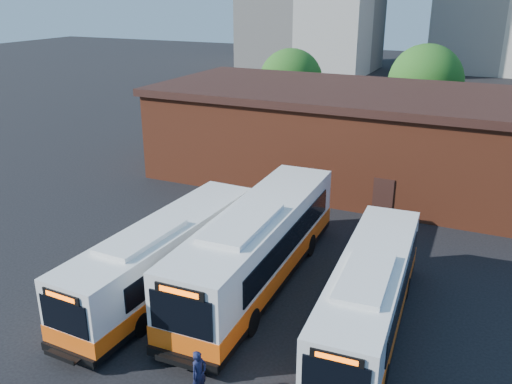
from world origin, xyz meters
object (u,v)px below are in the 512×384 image
at_px(bus_east, 369,298).
at_px(transit_worker, 199,374).
at_px(bus_mideast, 258,249).
at_px(bus_midwest, 165,259).

relative_size(bus_east, transit_worker, 7.11).
height_order(bus_mideast, bus_east, bus_mideast).
distance_m(bus_midwest, bus_mideast, 4.14).
xyz_separation_m(bus_mideast, bus_east, (5.48, -1.54, -0.26)).
relative_size(bus_midwest, bus_mideast, 0.88).
relative_size(bus_midwest, transit_worker, 7.35).
height_order(bus_midwest, bus_mideast, bus_mideast).
bearing_deg(bus_mideast, bus_east, -17.47).
bearing_deg(transit_worker, bus_east, -18.33).
height_order(bus_midwest, bus_east, bus_midwest).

